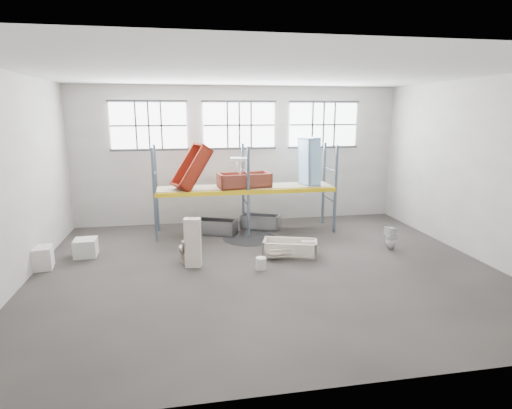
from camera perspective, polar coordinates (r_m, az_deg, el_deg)
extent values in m
cube|color=#4A433F|center=(11.16, 1.38, -8.96)|extent=(12.00, 10.00, 0.10)
cube|color=silver|center=(10.42, 1.54, 18.10)|extent=(12.00, 10.00, 0.10)
cube|color=#A5A19A|center=(15.43, -2.36, 6.84)|extent=(12.00, 0.10, 5.00)
cube|color=#9F9B93|center=(5.74, 11.70, -3.40)|extent=(12.00, 0.10, 5.00)
cube|color=#B9B4AB|center=(11.01, -31.14, 2.68)|extent=(0.10, 10.00, 5.00)
cube|color=#9F9B94|center=(13.12, 28.39, 4.31)|extent=(0.10, 10.00, 5.00)
cube|color=white|center=(15.14, -14.62, 10.52)|extent=(2.60, 0.04, 1.60)
cube|color=white|center=(15.25, -2.34, 10.92)|extent=(2.60, 0.04, 1.60)
cube|color=white|center=(16.01, 9.29, 10.85)|extent=(2.60, 0.04, 1.60)
cube|color=slate|center=(13.34, -13.89, 1.22)|extent=(0.08, 0.08, 3.00)
cube|color=slate|center=(14.51, -13.61, 2.14)|extent=(0.08, 0.08, 3.00)
cube|color=slate|center=(13.47, -1.06, 1.70)|extent=(0.08, 0.08, 3.00)
cube|color=slate|center=(14.64, -1.81, 2.58)|extent=(0.08, 0.08, 3.00)
cube|color=slate|center=(14.25, 10.95, 2.08)|extent=(0.08, 0.08, 3.00)
cube|color=slate|center=(15.36, 9.35, 2.89)|extent=(0.08, 0.08, 3.00)
cube|color=yellow|center=(13.47, -1.06, 1.70)|extent=(6.00, 0.10, 0.14)
cube|color=yellow|center=(14.64, -1.81, 2.58)|extent=(6.00, 0.10, 0.14)
cube|color=gray|center=(14.04, -1.45, 2.48)|extent=(5.90, 1.10, 0.03)
cylinder|color=black|center=(13.65, -0.90, -4.64)|extent=(1.80, 1.80, 0.00)
cube|color=silver|center=(11.95, 7.21, -5.89)|extent=(0.41, 0.24, 0.37)
imported|color=beige|center=(11.65, 2.64, -6.91)|extent=(0.55, 0.55, 0.16)
imported|color=beige|center=(11.50, -9.64, -6.22)|extent=(0.65, 0.83, 0.75)
cube|color=beige|center=(11.14, -8.73, -5.24)|extent=(0.47, 0.34, 1.33)
imported|color=white|center=(13.12, 18.19, -4.40)|extent=(0.40, 0.39, 0.71)
imported|color=white|center=(13.66, -2.25, 4.38)|extent=(0.76, 0.67, 0.56)
cylinder|color=silver|center=(10.98, 0.70, -8.15)|extent=(0.36, 0.36, 0.32)
cube|color=silver|center=(12.38, -27.93, -6.58)|extent=(0.77, 0.69, 0.59)
cube|color=beige|center=(12.87, -22.50, -5.53)|extent=(0.64, 0.64, 0.51)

